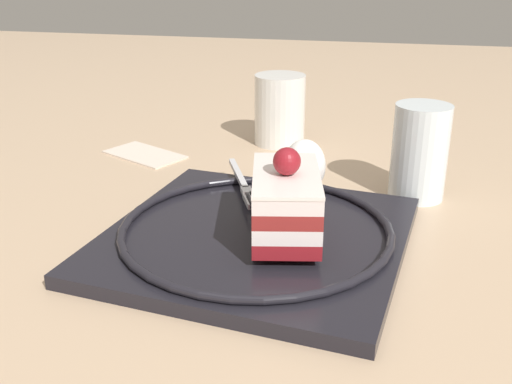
% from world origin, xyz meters
% --- Properties ---
extents(ground_plane, '(2.40, 2.40, 0.00)m').
position_xyz_m(ground_plane, '(0.00, 0.00, 0.00)').
color(ground_plane, tan).
extents(dessert_plate, '(0.28, 0.28, 0.02)m').
position_xyz_m(dessert_plate, '(-0.01, 0.01, 0.01)').
color(dessert_plate, black).
rests_on(dessert_plate, ground_plane).
extents(cake_slice, '(0.07, 0.11, 0.08)m').
position_xyz_m(cake_slice, '(-0.04, 0.02, 0.05)').
color(cake_slice, maroon).
rests_on(cake_slice, dessert_plate).
extents(whipped_cream_dollop, '(0.04, 0.04, 0.05)m').
position_xyz_m(whipped_cream_dollop, '(-0.04, -0.07, 0.05)').
color(whipped_cream_dollop, white).
rests_on(whipped_cream_dollop, dessert_plate).
extents(fork, '(0.06, 0.12, 0.00)m').
position_xyz_m(fork, '(0.02, -0.07, 0.02)').
color(fork, silver).
rests_on(fork, dessert_plate).
extents(drink_glass_near, '(0.07, 0.07, 0.09)m').
position_xyz_m(drink_glass_near, '(0.02, -0.28, 0.04)').
color(drink_glass_near, white).
rests_on(drink_glass_near, ground_plane).
extents(drink_glass_far, '(0.06, 0.06, 0.10)m').
position_xyz_m(drink_glass_far, '(-0.15, -0.13, 0.04)').
color(drink_glass_far, silver).
rests_on(drink_glass_far, ground_plane).
extents(folded_napkin, '(0.11, 0.09, 0.00)m').
position_xyz_m(folded_napkin, '(0.17, -0.20, 0.00)').
color(folded_napkin, beige).
rests_on(folded_napkin, ground_plane).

